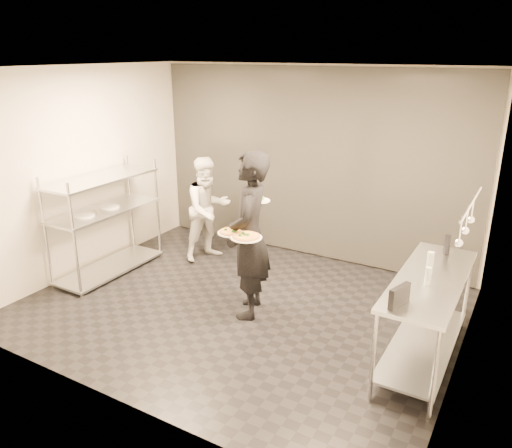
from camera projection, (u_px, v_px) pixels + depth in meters
The scene contains 13 objects.
room_shell at pixel (284, 176), 6.60m from camera, with size 5.00×4.00×2.80m.
pass_rack at pixel (105, 219), 6.86m from camera, with size 0.60×1.60×1.50m.
prep_counter at pixel (427, 305), 4.87m from camera, with size 0.60×1.80×0.92m.
utensil_rail at pixel (468, 219), 4.44m from camera, with size 0.07×1.20×0.31m.
waiter at pixel (250, 236), 5.67m from camera, with size 0.71×0.47×1.95m, color black.
chef at pixel (208, 209), 7.31m from camera, with size 0.75×0.58×1.54m, color silver.
pizza_plate_near at pixel (232, 232), 5.54m from camera, with size 0.31×0.31×0.05m.
pizza_plate_far at pixel (246, 237), 5.37m from camera, with size 0.34×0.34×0.05m.
salad_plate at pixel (259, 199), 5.79m from camera, with size 0.25×0.25×0.07m.
pos_monitor at pixel (399, 296), 4.21m from camera, with size 0.05×0.26×0.18m, color black.
bottle_green at pixel (430, 263), 4.80m from camera, with size 0.06×0.06×0.23m, color gray.
bottle_clear at pixel (428, 276), 4.59m from camera, with size 0.05×0.05×0.18m, color gray.
bottle_dark at pixel (447, 245), 5.26m from camera, with size 0.06×0.06×0.22m, color black.
Camera 1 is at (2.89, -4.59, 2.98)m, focal length 35.00 mm.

